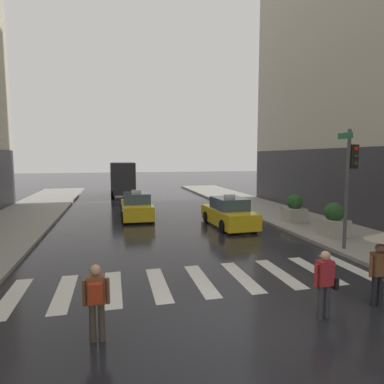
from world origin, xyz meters
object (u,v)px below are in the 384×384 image
(taxi_lead, at_px, (229,213))
(taxi_second, at_px, (136,207))
(pedestrian_with_backpack, at_px, (96,297))
(pedestrian_with_umbrella, at_px, (382,249))
(traffic_light_pole, at_px, (350,172))
(box_truck, at_px, (123,178))
(pedestrian_with_handbag, at_px, (325,280))
(planter_mid_block, at_px, (294,209))
(planter_near_corner, at_px, (334,221))

(taxi_lead, relative_size, taxi_second, 1.01)
(pedestrian_with_backpack, bearing_deg, pedestrian_with_umbrella, 0.32)
(traffic_light_pole, xyz_separation_m, box_truck, (-8.26, 21.73, -1.41))
(taxi_second, bearing_deg, pedestrian_with_handbag, -76.39)
(pedestrian_with_backpack, bearing_deg, taxi_lead, 57.18)
(pedestrian_with_umbrella, distance_m, planter_mid_block, 10.42)
(pedestrian_with_umbrella, relative_size, pedestrian_with_backpack, 1.18)
(box_truck, xyz_separation_m, pedestrian_with_umbrella, (5.75, -26.10, -0.34))
(traffic_light_pole, xyz_separation_m, taxi_second, (-7.78, 9.62, -2.53))
(pedestrian_with_handbag, distance_m, planter_near_corner, 8.35)
(pedestrian_with_umbrella, distance_m, pedestrian_with_backpack, 7.08)
(pedestrian_with_umbrella, height_order, planter_near_corner, pedestrian_with_umbrella)
(pedestrian_with_handbag, bearing_deg, traffic_light_pole, 46.84)
(taxi_second, xyz_separation_m, planter_near_corner, (8.62, -7.68, 0.15))
(pedestrian_with_umbrella, xyz_separation_m, planter_mid_block, (3.41, 9.83, -0.64))
(taxi_second, xyz_separation_m, pedestrian_with_handbag, (3.45, -14.24, 0.21))
(box_truck, distance_m, pedestrian_with_backpack, 26.19)
(traffic_light_pole, height_order, taxi_second, traffic_light_pole)
(pedestrian_with_umbrella, bearing_deg, taxi_second, 110.63)
(pedestrian_with_backpack, relative_size, pedestrian_with_handbag, 1.00)
(taxi_second, xyz_separation_m, box_truck, (-0.48, 12.11, 1.13))
(pedestrian_with_handbag, height_order, planter_mid_block, planter_mid_block)
(traffic_light_pole, xyz_separation_m, pedestrian_with_umbrella, (-2.51, -4.37, -1.74))
(pedestrian_with_umbrella, distance_m, planter_near_corner, 7.18)
(box_truck, bearing_deg, planter_near_corner, -65.29)
(traffic_light_pole, height_order, planter_mid_block, traffic_light_pole)
(planter_mid_block, bearing_deg, taxi_second, 154.36)
(box_truck, distance_m, pedestrian_with_handbag, 26.66)
(traffic_light_pole, relative_size, box_truck, 0.63)
(taxi_second, distance_m, box_truck, 12.17)
(taxi_lead, relative_size, planter_near_corner, 2.88)
(box_truck, relative_size, pedestrian_with_umbrella, 3.90)
(planter_mid_block, bearing_deg, traffic_light_pole, -99.35)
(box_truck, bearing_deg, planter_mid_block, -60.63)
(pedestrian_with_backpack, distance_m, pedestrian_with_handbag, 5.24)
(taxi_second, bearing_deg, box_truck, 92.29)
(pedestrian_with_handbag, height_order, planter_near_corner, planter_near_corner)
(taxi_second, bearing_deg, pedestrian_with_backpack, -97.27)
(taxi_second, height_order, planter_near_corner, taxi_second)
(pedestrian_with_umbrella, bearing_deg, pedestrian_with_handbag, -172.32)
(traffic_light_pole, distance_m, box_truck, 23.29)
(traffic_light_pole, distance_m, planter_mid_block, 6.02)
(box_truck, bearing_deg, taxi_lead, -71.46)
(taxi_second, bearing_deg, traffic_light_pole, -51.04)
(planter_mid_block, bearing_deg, pedestrian_with_backpack, -136.69)
(pedestrian_with_umbrella, bearing_deg, pedestrian_with_backpack, -179.68)
(taxi_lead, relative_size, pedestrian_with_backpack, 2.79)
(pedestrian_with_umbrella, relative_size, planter_mid_block, 1.21)
(traffic_light_pole, relative_size, taxi_lead, 1.04)
(taxi_lead, height_order, pedestrian_with_umbrella, pedestrian_with_umbrella)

